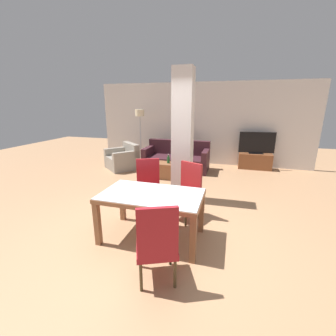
{
  "coord_description": "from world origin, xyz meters",
  "views": [
    {
      "loc": [
        1.1,
        -2.89,
        2.02
      ],
      "look_at": [
        0.0,
        0.87,
        0.89
      ],
      "focal_mm": 24.0,
      "sensor_mm": 36.0,
      "label": 1
    }
  ],
  "objects_px": {
    "dining_table": "(152,203)",
    "dining_chair_near_right": "(157,243)",
    "armchair": "(123,160)",
    "floor_lamp": "(140,119)",
    "bottle": "(168,160)",
    "dining_chair_far_right": "(187,190)",
    "sofa": "(176,160)",
    "tv_stand": "(255,161)",
    "coffee_table": "(164,170)",
    "dining_chair_far_left": "(149,185)",
    "tv_screen": "(257,143)"
  },
  "relations": [
    {
      "from": "armchair",
      "to": "coffee_table",
      "type": "relative_size",
      "value": 2.13
    },
    {
      "from": "dining_table",
      "to": "dining_chair_far_left",
      "type": "xyz_separation_m",
      "value": [
        -0.37,
        0.84,
        -0.05
      ]
    },
    {
      "from": "dining_chair_far_right",
      "to": "floor_lamp",
      "type": "relative_size",
      "value": 0.56
    },
    {
      "from": "dining_table",
      "to": "coffee_table",
      "type": "distance_m",
      "value": 2.95
    },
    {
      "from": "sofa",
      "to": "tv_stand",
      "type": "height_order",
      "value": "sofa"
    },
    {
      "from": "tv_stand",
      "to": "dining_chair_near_right",
      "type": "bearing_deg",
      "value": -105.01
    },
    {
      "from": "tv_stand",
      "to": "tv_screen",
      "type": "bearing_deg",
      "value": 180.0
    },
    {
      "from": "dining_chair_near_right",
      "to": "dining_table",
      "type": "bearing_deg",
      "value": 90.0
    },
    {
      "from": "dining_chair_far_left",
      "to": "armchair",
      "type": "height_order",
      "value": "dining_chair_far_left"
    },
    {
      "from": "dining_chair_far_right",
      "to": "coffee_table",
      "type": "distance_m",
      "value": 2.32
    },
    {
      "from": "bottle",
      "to": "tv_stand",
      "type": "distance_m",
      "value": 2.95
    },
    {
      "from": "dining_chair_far_right",
      "to": "dining_table",
      "type": "bearing_deg",
      "value": 90.0
    },
    {
      "from": "dining_chair_far_left",
      "to": "floor_lamp",
      "type": "bearing_deg",
      "value": -88.97
    },
    {
      "from": "dining_table",
      "to": "sofa",
      "type": "relative_size",
      "value": 0.75
    },
    {
      "from": "armchair",
      "to": "bottle",
      "type": "distance_m",
      "value": 1.8
    },
    {
      "from": "dining_chair_far_left",
      "to": "tv_screen",
      "type": "xyz_separation_m",
      "value": [
        2.2,
        3.71,
        0.3
      ]
    },
    {
      "from": "tv_stand",
      "to": "coffee_table",
      "type": "bearing_deg",
      "value": -145.82
    },
    {
      "from": "dining_chair_near_right",
      "to": "sofa",
      "type": "bearing_deg",
      "value": 77.78
    },
    {
      "from": "tv_stand",
      "to": "tv_screen",
      "type": "relative_size",
      "value": 0.93
    },
    {
      "from": "dining_chair_far_right",
      "to": "sofa",
      "type": "height_order",
      "value": "dining_chair_far_right"
    },
    {
      "from": "sofa",
      "to": "floor_lamp",
      "type": "bearing_deg",
      "value": -17.74
    },
    {
      "from": "sofa",
      "to": "bottle",
      "type": "bearing_deg",
      "value": 90.72
    },
    {
      "from": "dining_chair_near_right",
      "to": "armchair",
      "type": "distance_m",
      "value": 5.02
    },
    {
      "from": "dining_chair_near_right",
      "to": "bottle",
      "type": "distance_m",
      "value": 3.81
    },
    {
      "from": "armchair",
      "to": "tv_stand",
      "type": "distance_m",
      "value": 4.22
    },
    {
      "from": "armchair",
      "to": "bottle",
      "type": "bearing_deg",
      "value": -158.11
    },
    {
      "from": "tv_stand",
      "to": "sofa",
      "type": "bearing_deg",
      "value": -162.9
    },
    {
      "from": "dining_chair_far_left",
      "to": "coffee_table",
      "type": "xyz_separation_m",
      "value": [
        -0.31,
        2.01,
        -0.3
      ]
    },
    {
      "from": "dining_chair_far_left",
      "to": "floor_lamp",
      "type": "height_order",
      "value": "floor_lamp"
    },
    {
      "from": "dining_table",
      "to": "dining_chair_near_right",
      "type": "xyz_separation_m",
      "value": [
        0.37,
        -0.85,
        -0.05
      ]
    },
    {
      "from": "dining_table",
      "to": "armchair",
      "type": "relative_size",
      "value": 1.2
    },
    {
      "from": "dining_table",
      "to": "bottle",
      "type": "bearing_deg",
      "value": 101.22
    },
    {
      "from": "dining_chair_far_left",
      "to": "coffee_table",
      "type": "distance_m",
      "value": 2.05
    },
    {
      "from": "bottle",
      "to": "floor_lamp",
      "type": "relative_size",
      "value": 0.14
    },
    {
      "from": "dining_table",
      "to": "dining_chair_far_right",
      "type": "height_order",
      "value": "dining_chair_far_right"
    },
    {
      "from": "armchair",
      "to": "coffee_table",
      "type": "distance_m",
      "value": 1.67
    },
    {
      "from": "coffee_table",
      "to": "tv_screen",
      "type": "distance_m",
      "value": 3.09
    },
    {
      "from": "coffee_table",
      "to": "floor_lamp",
      "type": "distance_m",
      "value": 2.31
    },
    {
      "from": "dining_chair_far_right",
      "to": "bottle",
      "type": "relative_size",
      "value": 4.04
    },
    {
      "from": "bottle",
      "to": "coffee_table",
      "type": "bearing_deg",
      "value": 179.19
    },
    {
      "from": "dining_table",
      "to": "sofa",
      "type": "distance_m",
      "value": 3.87
    },
    {
      "from": "dining_chair_far_left",
      "to": "tv_screen",
      "type": "relative_size",
      "value": 0.95
    },
    {
      "from": "dining_chair_far_left",
      "to": "sofa",
      "type": "xyz_separation_m",
      "value": [
        -0.2,
        2.97,
        -0.23
      ]
    },
    {
      "from": "dining_chair_far_left",
      "to": "tv_screen",
      "type": "height_order",
      "value": "tv_screen"
    },
    {
      "from": "bottle",
      "to": "floor_lamp",
      "type": "height_order",
      "value": "floor_lamp"
    },
    {
      "from": "armchair",
      "to": "floor_lamp",
      "type": "height_order",
      "value": "floor_lamp"
    },
    {
      "from": "armchair",
      "to": "floor_lamp",
      "type": "bearing_deg",
      "value": -67.7
    },
    {
      "from": "dining_chair_far_right",
      "to": "bottle",
      "type": "xyz_separation_m",
      "value": [
        -0.94,
        2.04,
        0.01
      ]
    },
    {
      "from": "tv_screen",
      "to": "coffee_table",
      "type": "bearing_deg",
      "value": 28.47
    },
    {
      "from": "dining_chair_far_left",
      "to": "floor_lamp",
      "type": "relative_size",
      "value": 0.56
    }
  ]
}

